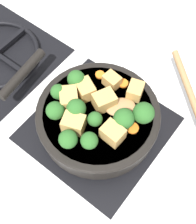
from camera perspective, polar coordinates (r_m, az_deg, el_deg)
ground_plane at (r=0.77m, az=0.00°, el=-3.05°), size 2.40×2.40×0.00m
front_burner_grate at (r=0.76m, az=0.00°, el=-2.65°), size 0.31×0.31×0.03m
skillet_pan at (r=0.72m, az=-0.16°, el=-0.90°), size 0.28×0.38×0.06m
wooden_spoon at (r=0.72m, az=11.79°, el=2.05°), size 0.26×0.25×0.02m
tofu_cube_center_large at (r=0.72m, az=2.55°, el=5.75°), size 0.03×0.04×0.03m
tofu_cube_near_handle at (r=0.69m, az=-5.30°, el=2.39°), size 0.06×0.06×0.04m
tofu_cube_east_chunk at (r=0.69m, az=0.97°, el=2.21°), size 0.06×0.05×0.04m
tofu_cube_west_chunk at (r=0.65m, az=2.70°, el=-3.92°), size 0.04×0.05×0.04m
tofu_cube_back_piece at (r=0.66m, az=-4.46°, el=-2.13°), size 0.05×0.06×0.04m
tofu_cube_front_piece at (r=0.71m, az=6.83°, el=3.89°), size 0.05×0.04×0.03m
tofu_cube_mid_small at (r=0.71m, az=-2.33°, el=4.13°), size 0.05×0.06×0.04m
broccoli_floret_near_spoon at (r=0.64m, az=-5.46°, el=-5.00°), size 0.04×0.04×0.05m
broccoli_floret_center_top at (r=0.71m, az=-4.00°, el=6.02°), size 0.04×0.04×0.05m
broccoli_floret_east_rim at (r=0.66m, az=-0.56°, el=-1.34°), size 0.03×0.03×0.04m
broccoli_floret_west_rim at (r=0.66m, az=4.75°, el=-1.23°), size 0.05×0.05×0.05m
broccoli_floret_north_edge at (r=0.67m, az=-4.00°, el=0.63°), size 0.04×0.04×0.05m
broccoli_floret_south_cluster at (r=0.67m, az=8.34°, el=-0.19°), size 0.05×0.05×0.05m
broccoli_floret_mid_floret at (r=0.64m, az=-1.61°, el=-5.27°), size 0.04×0.04×0.04m
broccoli_floret_small_inner at (r=0.67m, az=-7.83°, el=0.24°), size 0.04×0.04×0.05m
broccoli_floret_tall_stem at (r=0.70m, az=-7.27°, el=3.67°), size 0.04×0.04×0.04m
carrot_slice_orange_thin at (r=0.74m, az=4.79°, el=5.16°), size 0.02×0.02×0.01m
carrot_slice_near_center at (r=0.75m, az=0.37°, el=6.84°), size 0.02×0.02×0.01m
carrot_slice_edge_slice at (r=0.68m, az=6.33°, el=-2.94°), size 0.03×0.03×0.01m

